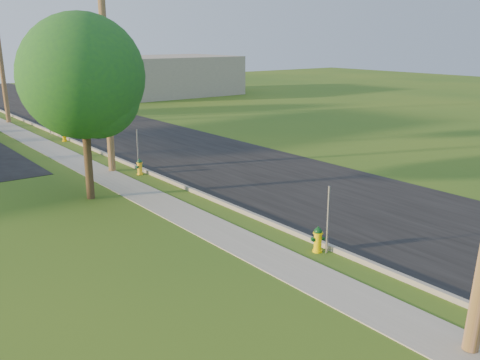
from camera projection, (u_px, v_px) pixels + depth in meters
The scene contains 14 objects.
ground_plane at pixel (455, 314), 12.02m from camera, with size 140.00×140.00×0.00m, color #2B5319.
road at pixel (297, 185), 22.33m from camera, with size 8.00×120.00×0.02m, color black.
curb at pixel (218, 201), 19.98m from camera, with size 0.15×120.00×0.15m, color gray.
sidewalk at pixel (178, 211), 18.97m from camera, with size 1.50×120.00×0.03m, color gray.
utility_pole_mid at pixel (105, 62), 23.45m from camera, with size 1.40×0.32×9.80m.
utility_pole_far at pixel (0, 54), 37.34m from camera, with size 1.40×0.32×9.50m.
sign_post_near at pixel (328, 220), 15.13m from camera, with size 0.05×0.04×2.00m, color gray.
sign_post_mid at pixel (138, 151), 24.21m from camera, with size 0.05×0.04×2.00m, color gray.
sign_post_far at pixel (49, 119), 33.59m from camera, with size 0.05×0.04×2.00m, color gray.
distant_building at pixel (164, 76), 56.61m from camera, with size 14.00×10.00×4.00m, color gray.
tree_verge at pixel (86, 81), 19.41m from camera, with size 4.57×4.57×6.93m.
hydrant_near at pixel (318, 239), 15.37m from camera, with size 0.40×0.36×0.77m.
hydrant_mid at pixel (140, 167), 24.00m from camera, with size 0.38×0.34×0.73m.
hydrant_far at pixel (64, 135), 31.61m from camera, with size 0.39×0.34×0.74m.
Camera 1 is at (-10.39, -5.69, 6.04)m, focal length 40.00 mm.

